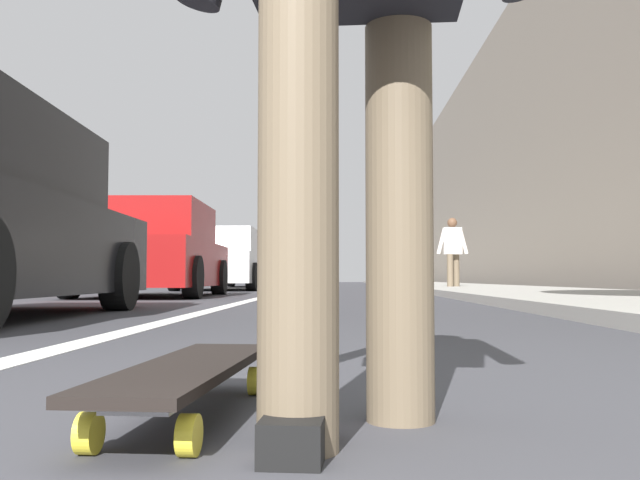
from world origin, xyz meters
TOP-DOWN VIEW (x-y plane):
  - ground_plane at (10.00, 0.00)m, footprint 80.00×80.00m
  - lane_stripe_white at (20.00, 1.06)m, footprint 52.00×0.16m
  - sidewalk_curb at (18.00, -3.28)m, footprint 52.00×3.20m
  - building_facade at (22.00, -6.33)m, footprint 40.00×1.20m
  - skateboard at (0.80, 0.22)m, footprint 0.85×0.25m
  - parked_car_mid at (10.21, 2.87)m, footprint 4.05×2.05m
  - parked_car_far at (16.24, 2.77)m, footprint 4.43×2.00m
  - parked_car_end at (22.22, 2.85)m, footprint 4.21×1.90m
  - traffic_light at (22.44, 1.46)m, footprint 0.33×0.28m
  - pedestrian_distant at (15.13, -2.69)m, footprint 0.47×0.73m

SIDE VIEW (x-z plane):
  - ground_plane at x=10.00m, z-range 0.00..0.00m
  - lane_stripe_white at x=20.00m, z-range 0.00..0.01m
  - sidewalk_curb at x=18.00m, z-range 0.00..0.10m
  - skateboard at x=0.80m, z-range 0.04..0.15m
  - parked_car_mid at x=10.21m, z-range -0.04..1.43m
  - parked_car_far at x=16.24m, z-range -0.03..1.45m
  - parked_car_end at x=22.22m, z-range -0.03..1.47m
  - pedestrian_distant at x=15.13m, z-range 0.12..1.79m
  - traffic_light at x=22.44m, z-range 0.86..5.48m
  - building_facade at x=22.00m, z-range 0.00..9.40m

